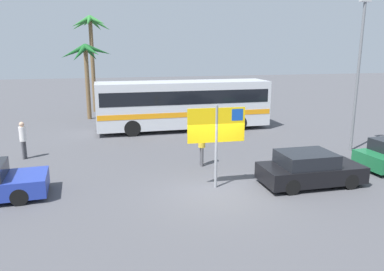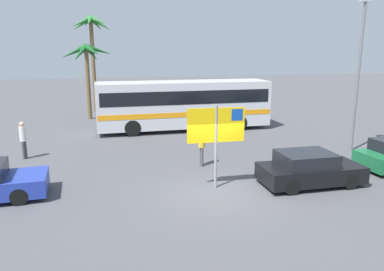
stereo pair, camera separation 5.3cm
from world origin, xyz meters
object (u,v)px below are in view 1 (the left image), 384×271
Objects in this scene: bus_front_coach at (183,103)px; ferry_sign at (218,128)px; pedestrian_by_bus at (202,143)px; pedestrian_near_sign at (23,137)px; car_black at (309,169)px.

ferry_sign reaches higher than bus_front_coach.
ferry_sign is at bearing -90.58° from pedestrian_by_bus.
pedestrian_by_bus is at bearing -1.47° from pedestrian_near_sign.
bus_front_coach is at bearing 103.01° from car_black.
ferry_sign reaches higher than pedestrian_by_bus.
ferry_sign reaches higher than car_black.
pedestrian_by_bus is at bearing -96.74° from bus_front_coach.
ferry_sign is 3.06m from pedestrian_by_bus.
pedestrian_near_sign is 8.65m from pedestrian_by_bus.
bus_front_coach is 10.21m from pedestrian_near_sign.
ferry_sign is at bearing -17.08° from pedestrian_near_sign.
pedestrian_by_bus is (8.06, -3.15, -0.02)m from pedestrian_near_sign.
bus_front_coach is 8.02m from pedestrian_by_bus.
bus_front_coach reaches higher than car_black.
pedestrian_by_bus reaches higher than car_black.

